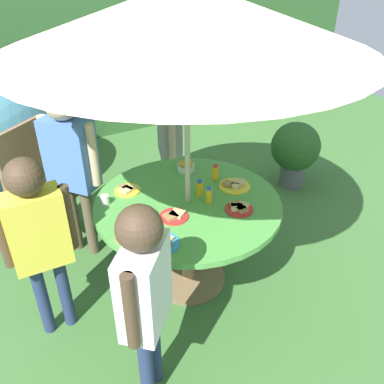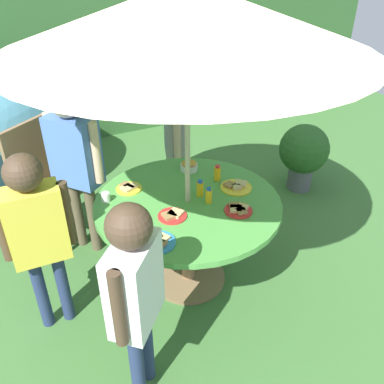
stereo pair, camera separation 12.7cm
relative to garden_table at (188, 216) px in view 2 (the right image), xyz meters
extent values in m
cube|color=#3D6B33|center=(0.00, 0.00, -0.62)|extent=(10.00, 10.00, 0.02)
cube|color=#33602D|center=(0.00, 3.29, 0.46)|extent=(9.00, 0.70, 2.14)
cylinder|color=brown|center=(0.00, 0.00, -0.59)|extent=(0.58, 0.58, 0.03)
cylinder|color=brown|center=(0.00, 0.00, -0.26)|extent=(0.10, 0.10, 0.69)
cylinder|color=#519E47|center=(0.00, 0.00, 0.11)|extent=(1.32, 1.32, 0.04)
cylinder|color=#B7AD8C|center=(0.00, 0.00, 0.45)|extent=(0.04, 0.04, 2.12)
cone|color=beige|center=(0.00, 0.00, 1.33)|extent=(2.16, 2.16, 0.36)
cylinder|color=brown|center=(-0.84, 0.72, -0.38)|extent=(0.04, 0.04, 0.45)
cylinder|color=brown|center=(-0.46, 1.01, -0.38)|extent=(0.04, 0.04, 0.45)
cylinder|color=brown|center=(-1.06, 1.03, -0.38)|extent=(0.04, 0.04, 0.45)
cylinder|color=brown|center=(-0.69, 1.31, -0.38)|extent=(0.04, 0.04, 0.45)
cube|color=brown|center=(-0.76, 1.02, -0.14)|extent=(0.66, 0.64, 0.04)
cube|color=brown|center=(-0.88, 1.17, 0.16)|extent=(0.43, 0.33, 0.57)
cube|color=brown|center=(-0.95, 0.88, 0.08)|extent=(0.28, 0.36, 0.03)
cube|color=brown|center=(-0.57, 1.16, 0.08)|extent=(0.28, 0.36, 0.03)
cylinder|color=#595960|center=(1.68, 0.69, -0.48)|extent=(0.25, 0.25, 0.25)
sphere|color=#285623|center=(1.68, 0.69, -0.14)|extent=(0.51, 0.51, 0.51)
cylinder|color=navy|center=(0.38, 1.03, -0.31)|extent=(0.08, 0.08, 0.60)
cylinder|color=navy|center=(0.33, 0.89, -0.31)|extent=(0.08, 0.08, 0.60)
cube|color=#99999E|center=(0.36, 0.96, 0.24)|extent=(0.30, 0.39, 0.50)
cylinder|color=#D8B293|center=(0.42, 1.14, 0.27)|extent=(0.06, 0.06, 0.45)
cylinder|color=#D8B293|center=(0.29, 0.78, 0.27)|extent=(0.06, 0.06, 0.45)
sphere|color=#D8B293|center=(0.36, 0.96, 0.61)|extent=(0.23, 0.23, 0.23)
cylinder|color=brown|center=(-0.64, 0.82, -0.28)|extent=(0.09, 0.09, 0.65)
cylinder|color=brown|center=(-0.54, 0.70, -0.28)|extent=(0.09, 0.09, 0.65)
cube|color=#4C72C6|center=(-0.59, 0.76, 0.32)|extent=(0.39, 0.42, 0.55)
cylinder|color=#D8B293|center=(-0.71, 0.92, 0.34)|extent=(0.07, 0.07, 0.49)
cylinder|color=#D8B293|center=(-0.46, 0.60, 0.34)|extent=(0.07, 0.07, 0.49)
sphere|color=#D8B293|center=(-0.59, 0.76, 0.71)|extent=(0.25, 0.25, 0.25)
cylinder|color=navy|center=(-1.07, 0.05, -0.31)|extent=(0.08, 0.08, 0.59)
cylinder|color=navy|center=(-0.93, 0.04, -0.31)|extent=(0.08, 0.08, 0.59)
cube|color=yellow|center=(-1.00, 0.05, 0.23)|extent=(0.35, 0.20, 0.50)
cylinder|color=#4C3828|center=(-1.19, 0.06, 0.26)|extent=(0.06, 0.06, 0.45)
cylinder|color=#4C3828|center=(-0.81, 0.04, 0.26)|extent=(0.06, 0.06, 0.45)
sphere|color=#4C3828|center=(-1.00, 0.05, 0.59)|extent=(0.22, 0.22, 0.22)
cylinder|color=navy|center=(-0.70, -0.75, -0.31)|extent=(0.08, 0.08, 0.59)
cylinder|color=navy|center=(-0.60, -0.65, -0.31)|extent=(0.08, 0.08, 0.59)
cube|color=white|center=(-0.65, -0.70, 0.23)|extent=(0.37, 0.38, 0.50)
cylinder|color=#4C3828|center=(-0.78, -0.84, 0.26)|extent=(0.06, 0.06, 0.45)
cylinder|color=#4C3828|center=(-0.52, -0.56, 0.26)|extent=(0.06, 0.06, 0.45)
sphere|color=#4C3828|center=(-0.65, -0.70, 0.59)|extent=(0.22, 0.22, 0.22)
cylinder|color=white|center=(0.21, 0.39, 0.16)|extent=(0.14, 0.14, 0.05)
ellipsoid|color=gold|center=(0.21, 0.39, 0.19)|extent=(0.12, 0.12, 0.03)
cylinder|color=yellow|center=(0.39, -0.01, 0.14)|extent=(0.23, 0.23, 0.01)
cube|color=tan|center=(0.44, 0.00, 0.15)|extent=(0.12, 0.12, 0.02)
cube|color=#9E7547|center=(0.36, 0.02, 0.15)|extent=(0.09, 0.09, 0.02)
cube|color=tan|center=(0.38, -0.03, 0.15)|extent=(0.08, 0.08, 0.02)
cylinder|color=yellow|center=(-0.32, 0.33, 0.14)|extent=(0.19, 0.19, 0.01)
cube|color=tan|center=(-0.29, 0.33, 0.15)|extent=(0.08, 0.08, 0.02)
cube|color=#9E7547|center=(-0.33, 0.37, 0.15)|extent=(0.08, 0.08, 0.02)
cube|color=tan|center=(-0.33, 0.32, 0.15)|extent=(0.11, 0.11, 0.02)
cylinder|color=#338CD8|center=(-0.37, -0.33, 0.14)|extent=(0.22, 0.22, 0.01)
cube|color=tan|center=(-0.33, -0.33, 0.15)|extent=(0.09, 0.09, 0.02)
cube|color=#9E7547|center=(-0.37, -0.31, 0.15)|extent=(0.09, 0.09, 0.02)
cube|color=tan|center=(-0.39, -0.33, 0.15)|extent=(0.07, 0.07, 0.02)
cube|color=#9E7547|center=(-0.38, -0.37, 0.15)|extent=(0.11, 0.11, 0.02)
cylinder|color=red|center=(-0.18, -0.12, 0.14)|extent=(0.19, 0.19, 0.01)
cube|color=tan|center=(-0.15, -0.13, 0.15)|extent=(0.12, 0.12, 0.02)
cube|color=#9E7547|center=(-0.20, -0.13, 0.15)|extent=(0.09, 0.09, 0.02)
cylinder|color=red|center=(0.25, -0.27, 0.14)|extent=(0.19, 0.19, 0.01)
cube|color=tan|center=(0.28, -0.27, 0.15)|extent=(0.10, 0.10, 0.02)
cube|color=#9E7547|center=(0.24, -0.23, 0.15)|extent=(0.09, 0.09, 0.02)
cube|color=tan|center=(0.23, -0.27, 0.15)|extent=(0.11, 0.11, 0.02)
cube|color=#9E7547|center=(0.25, -0.31, 0.15)|extent=(0.07, 0.07, 0.02)
cylinder|color=yellow|center=(0.12, -0.08, 0.18)|extent=(0.04, 0.04, 0.10)
cylinder|color=blue|center=(0.12, -0.08, 0.24)|extent=(0.03, 0.03, 0.02)
cylinder|color=yellow|center=(0.11, 0.03, 0.18)|extent=(0.05, 0.05, 0.10)
cylinder|color=blue|center=(0.11, 0.03, 0.24)|extent=(0.04, 0.04, 0.02)
cylinder|color=yellow|center=(0.33, 0.16, 0.18)|extent=(0.05, 0.05, 0.11)
cylinder|color=red|center=(0.33, 0.16, 0.24)|extent=(0.04, 0.04, 0.02)
cylinder|color=yellow|center=(-0.54, -0.24, 0.17)|extent=(0.05, 0.05, 0.09)
cylinder|color=green|center=(-0.54, -0.24, 0.23)|extent=(0.04, 0.04, 0.02)
cylinder|color=white|center=(-0.51, 0.25, 0.16)|extent=(0.06, 0.06, 0.07)
cylinder|color=#E04C47|center=(-0.57, -0.17, 0.16)|extent=(0.06, 0.06, 0.07)
camera|label=1|loc=(-1.18, -2.09, 1.70)|focal=38.25mm
camera|label=2|loc=(-1.07, -2.15, 1.70)|focal=38.25mm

